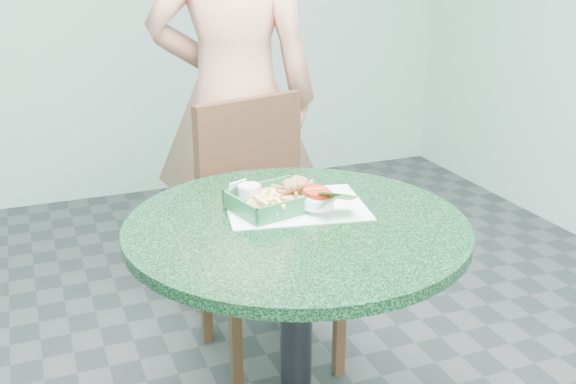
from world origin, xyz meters
name	(u,v)px	position (x,y,z in m)	size (l,w,h in m)	color
cafe_table	(296,287)	(0.00, 0.00, 0.58)	(0.88, 0.88, 0.75)	black
dining_chair	(260,215)	(0.12, 0.63, 0.53)	(0.44, 0.44, 0.93)	#3E2114
diner_person	(233,61)	(0.13, 0.95, 1.03)	(0.75, 0.49, 2.05)	tan
placemat	(295,213)	(0.04, 0.10, 0.75)	(0.37, 0.28, 0.00)	silver
food_basket	(276,210)	(-0.02, 0.10, 0.77)	(0.23, 0.17, 0.05)	#21663B
crab_sandwich	(298,197)	(0.04, 0.09, 0.80)	(0.11, 0.11, 0.07)	tan
fries_pile	(263,205)	(-0.06, 0.10, 0.79)	(0.11, 0.12, 0.05)	#F7CA79
sauce_ramekin	(251,195)	(-0.07, 0.14, 0.80)	(0.06, 0.06, 0.03)	silver
garnish_cup	(318,209)	(0.06, 0.00, 0.79)	(0.12, 0.12, 0.05)	white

